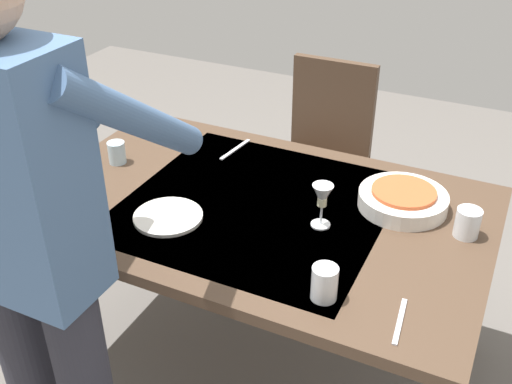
% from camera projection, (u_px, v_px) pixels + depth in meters
% --- Properties ---
extents(ground_plane, '(6.00, 6.00, 0.00)m').
position_uv_depth(ground_plane, '(256.00, 355.00, 2.45)').
color(ground_plane, '#66605B').
extents(dining_table, '(1.57, 0.99, 0.72)m').
position_uv_depth(dining_table, '(256.00, 221.00, 2.11)').
color(dining_table, '#4C3828').
rests_on(dining_table, ground_plane).
extents(chair_near, '(0.40, 0.40, 0.91)m').
position_uv_depth(chair_near, '(324.00, 146.00, 2.88)').
color(chair_near, '#352114').
rests_on(chair_near, ground_plane).
extents(person_server, '(0.42, 0.61, 1.69)m').
position_uv_depth(person_server, '(33.00, 250.00, 1.45)').
color(person_server, '#2D2D38').
rests_on(person_server, ground_plane).
extents(wine_bottle, '(0.07, 0.07, 0.30)m').
position_uv_depth(wine_bottle, '(85.00, 207.00, 1.86)').
color(wine_bottle, black).
rests_on(wine_bottle, dining_table).
extents(wine_glass_left, '(0.07, 0.07, 0.15)m').
position_uv_depth(wine_glass_left, '(322.00, 198.00, 1.92)').
color(wine_glass_left, white).
rests_on(wine_glass_left, dining_table).
extents(water_cup_near_left, '(0.07, 0.07, 0.10)m').
position_uv_depth(water_cup_near_left, '(324.00, 283.00, 1.65)').
color(water_cup_near_left, silver).
rests_on(water_cup_near_left, dining_table).
extents(water_cup_near_right, '(0.07, 0.07, 0.09)m').
position_uv_depth(water_cup_near_right, '(117.00, 153.00, 2.32)').
color(water_cup_near_right, silver).
rests_on(water_cup_near_right, dining_table).
extents(water_cup_far_left, '(0.08, 0.08, 0.10)m').
position_uv_depth(water_cup_far_left, '(468.00, 223.00, 1.90)').
color(water_cup_far_left, silver).
rests_on(water_cup_far_left, dining_table).
extents(serving_bowl_pasta, '(0.30, 0.30, 0.07)m').
position_uv_depth(serving_bowl_pasta, '(403.00, 199.00, 2.05)').
color(serving_bowl_pasta, silver).
rests_on(serving_bowl_pasta, dining_table).
extents(dinner_plate_near, '(0.23, 0.23, 0.01)m').
position_uv_depth(dinner_plate_near, '(168.00, 217.00, 2.00)').
color(dinner_plate_near, silver).
rests_on(dinner_plate_near, dining_table).
extents(table_knife, '(0.04, 0.20, 0.00)m').
position_uv_depth(table_knife, '(235.00, 149.00, 2.43)').
color(table_knife, silver).
rests_on(table_knife, dining_table).
extents(table_fork, '(0.03, 0.18, 0.00)m').
position_uv_depth(table_fork, '(400.00, 321.00, 1.59)').
color(table_fork, silver).
rests_on(table_fork, dining_table).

